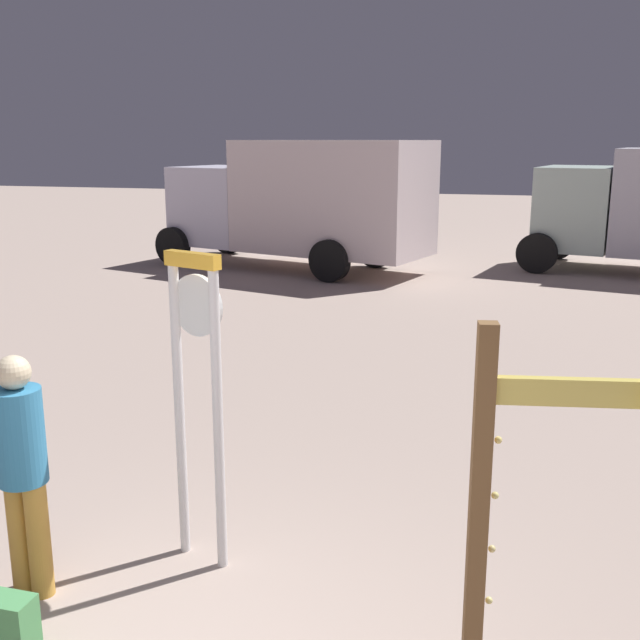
% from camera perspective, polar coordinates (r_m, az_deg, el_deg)
% --- Properties ---
extents(standing_clock, '(0.44, 0.22, 2.22)m').
position_cam_1_polar(standing_clock, '(5.24, -9.20, -4.21)').
color(standing_clock, silver).
rests_on(standing_clock, ground_plane).
extents(arrow_sign, '(1.07, 0.36, 2.06)m').
position_cam_1_polar(arrow_sign, '(4.11, 17.28, -9.73)').
color(arrow_sign, brown).
rests_on(arrow_sign, ground_plane).
extents(person_near_clock, '(0.31, 0.31, 1.64)m').
position_cam_1_polar(person_near_clock, '(5.29, -21.49, -10.05)').
color(person_near_clock, gold).
rests_on(person_near_clock, ground_plane).
extents(backpack, '(0.34, 0.23, 0.43)m').
position_cam_1_polar(backpack, '(5.00, -22.48, -20.78)').
color(backpack, '#4A8E51').
rests_on(backpack, ground_plane).
extents(box_truck_near, '(6.74, 3.92, 2.93)m').
position_cam_1_polar(box_truck_near, '(17.50, -1.28, 8.97)').
color(box_truck_near, silver).
rests_on(box_truck_near, ground_plane).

